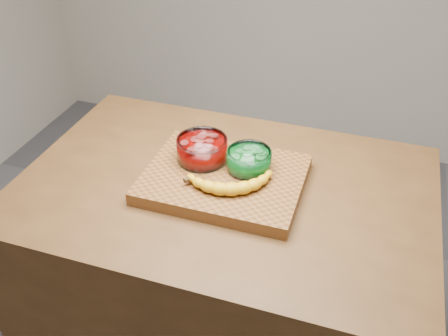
% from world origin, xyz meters
% --- Properties ---
extents(counter, '(1.20, 0.80, 0.90)m').
position_xyz_m(counter, '(0.00, 0.00, 0.45)').
color(counter, '#503218').
rests_on(counter, ground).
extents(cutting_board, '(0.45, 0.35, 0.04)m').
position_xyz_m(cutting_board, '(0.00, 0.00, 0.92)').
color(cutting_board, brown).
rests_on(cutting_board, counter).
extents(bowl_red, '(0.15, 0.15, 0.07)m').
position_xyz_m(bowl_red, '(-0.08, 0.05, 0.97)').
color(bowl_red, white).
rests_on(bowl_red, cutting_board).
extents(bowl_green, '(0.13, 0.13, 0.06)m').
position_xyz_m(bowl_green, '(0.06, 0.05, 0.97)').
color(bowl_green, white).
rests_on(bowl_green, cutting_board).
extents(banana, '(0.26, 0.17, 0.04)m').
position_xyz_m(banana, '(0.03, -0.04, 0.96)').
color(banana, gold).
rests_on(banana, cutting_board).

